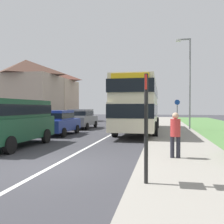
# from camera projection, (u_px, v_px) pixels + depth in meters

# --- Properties ---
(ground_plane) EXTENTS (120.00, 120.00, 0.00)m
(ground_plane) POSITION_uv_depth(u_px,v_px,m) (51.00, 167.00, 7.70)
(ground_plane) COLOR #38383D
(lane_marking_centre) EXTENTS (0.14, 60.00, 0.01)m
(lane_marking_centre) POSITION_uv_depth(u_px,v_px,m) (106.00, 137.00, 15.55)
(lane_marking_centre) COLOR silver
(lane_marking_centre) RESTS_ON ground_plane
(pavement_near_side) EXTENTS (3.20, 68.00, 0.12)m
(pavement_near_side) POSITION_uv_depth(u_px,v_px,m) (178.00, 143.00, 12.78)
(pavement_near_side) COLOR gray
(pavement_near_side) RESTS_ON ground_plane
(double_decker_bus) EXTENTS (2.80, 11.36, 3.70)m
(double_decker_bus) POSITION_uv_depth(u_px,v_px,m) (139.00, 104.00, 18.54)
(double_decker_bus) COLOR beige
(double_decker_bus) RESTS_ON ground_plane
(parked_van_dark_green) EXTENTS (2.11, 5.14, 2.20)m
(parked_van_dark_green) POSITION_uv_depth(u_px,v_px,m) (11.00, 119.00, 11.62)
(parked_van_dark_green) COLOR #19472D
(parked_van_dark_green) RESTS_ON ground_plane
(parked_car_blue) EXTENTS (1.94, 4.06, 1.65)m
(parked_car_blue) POSITION_uv_depth(u_px,v_px,m) (58.00, 122.00, 16.84)
(parked_car_blue) COLOR navy
(parked_car_blue) RESTS_ON ground_plane
(parked_car_grey) EXTENTS (1.97, 4.41, 1.70)m
(parked_car_grey) POSITION_uv_depth(u_px,v_px,m) (81.00, 118.00, 22.07)
(parked_car_grey) COLOR slate
(parked_car_grey) RESTS_ON ground_plane
(pedestrian_at_stop) EXTENTS (0.34, 0.34, 1.67)m
(pedestrian_at_stop) POSITION_uv_depth(u_px,v_px,m) (175.00, 133.00, 8.56)
(pedestrian_at_stop) COLOR #23232D
(pedestrian_at_stop) RESTS_ON ground_plane
(bus_stop_sign) EXTENTS (0.09, 0.52, 2.60)m
(bus_stop_sign) POSITION_uv_depth(u_px,v_px,m) (146.00, 121.00, 5.67)
(bus_stop_sign) COLOR black
(bus_stop_sign) RESTS_ON ground_plane
(cycle_route_sign) EXTENTS (0.44, 0.08, 2.52)m
(cycle_route_sign) POSITION_uv_depth(u_px,v_px,m) (177.00, 113.00, 21.24)
(cycle_route_sign) COLOR slate
(cycle_route_sign) RESTS_ON ground_plane
(street_lamp_mid) EXTENTS (1.14, 0.20, 7.30)m
(street_lamp_mid) POSITION_uv_depth(u_px,v_px,m) (189.00, 78.00, 19.86)
(street_lamp_mid) COLOR slate
(street_lamp_mid) RESTS_ON ground_plane
(house_terrace_far_side) EXTENTS (7.05, 11.35, 7.37)m
(house_terrace_far_side) POSITION_uv_depth(u_px,v_px,m) (38.00, 93.00, 31.79)
(house_terrace_far_side) COLOR tan
(house_terrace_far_side) RESTS_ON ground_plane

